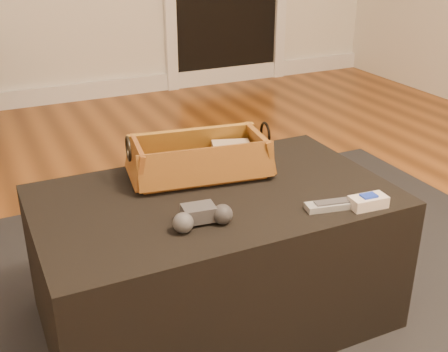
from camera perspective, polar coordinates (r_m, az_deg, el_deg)
name	(u,v)px	position (r m, az deg, el deg)	size (l,w,h in m)	color
baseboard	(55,95)	(4.04, -16.80, 7.92)	(5.00, 0.04, 0.12)	white
area_rug	(222,325)	(1.77, -0.18, -14.94)	(2.60, 2.00, 0.01)	black
ottoman	(215,257)	(1.68, -0.92, -8.26)	(1.00, 0.60, 0.42)	black
tv_remote	(194,170)	(1.67, -3.06, 0.64)	(0.22, 0.05, 0.02)	black
cloth_bundle	(231,153)	(1.74, 0.75, 2.36)	(0.12, 0.08, 0.06)	tan
wicker_basket	(199,160)	(1.68, -2.51, 1.65)	(0.45, 0.28, 0.15)	#AD6B27
game_controller	(201,216)	(1.41, -2.32, -4.11)	(0.16, 0.09, 0.05)	#3B3B3E
silver_remote	(339,204)	(1.54, 11.60, -2.81)	(0.19, 0.08, 0.02)	#ABAEB2
cream_gadget	(368,202)	(1.55, 14.44, -2.53)	(0.10, 0.06, 0.04)	silver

